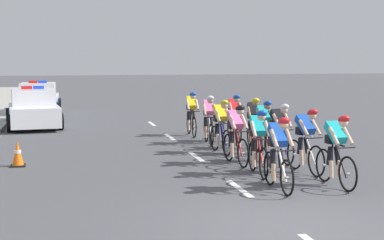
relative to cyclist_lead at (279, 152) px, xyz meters
The scene contains 18 objects.
ground_plane 2.64m from the cyclist_lead, 106.35° to the right, with size 160.00×160.00×0.00m, color #4C4C51.
kerb_edge 13.29m from the cyclist_lead, 119.24° to the left, with size 0.16×60.00×0.13m, color #9E9E99.
lane_markings_centre 4.48m from the cyclist_lead, 99.24° to the left, with size 0.14×17.60×0.01m.
cyclist_lead is the anchor object (origin of this frame).
cyclist_second 1.30m from the cyclist_lead, ahead, with size 0.43×1.72×1.56m.
cyclist_third 1.54m from the cyclist_lead, 86.24° to the left, with size 0.44×1.72×1.56m.
cyclist_fourth 1.99m from the cyclist_lead, 50.69° to the left, with size 0.45×1.72×1.56m.
cyclist_fifth 2.96m from the cyclist_lead, 89.98° to the left, with size 0.44×1.72×1.56m.
cyclist_sixth 3.25m from the cyclist_lead, 68.77° to the left, with size 0.44×1.72×1.56m.
cyclist_seventh 4.69m from the cyclist_lead, 88.95° to the left, with size 0.44×1.72×1.56m.
cyclist_eighth 4.36m from the cyclist_lead, 74.28° to the left, with size 0.42×1.72×1.56m.
cyclist_ninth 6.48m from the cyclist_lead, 88.33° to the left, with size 0.44×1.72×1.56m.
cyclist_tenth 5.39m from the cyclist_lead, 76.83° to the left, with size 0.45×1.72×1.56m.
cyclist_eleventh 8.46m from the cyclist_lead, 89.46° to the left, with size 0.42×1.72×1.56m.
cyclist_twelfth 6.88m from the cyclist_lead, 80.72° to the left, with size 0.42×1.72×1.56m.
police_car_nearest 13.45m from the cyclist_lead, 113.46° to the left, with size 2.32×4.55×1.59m.
police_car_second 18.44m from the cyclist_lead, 106.89° to the left, with size 2.09×4.44×1.59m.
traffic_cone_near 6.62m from the cyclist_lead, 143.94° to the left, with size 0.36×0.36×0.64m.
Camera 1 is at (-3.51, -8.51, 2.69)m, focal length 54.52 mm.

